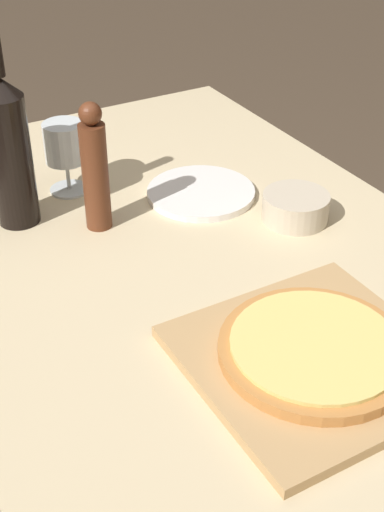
# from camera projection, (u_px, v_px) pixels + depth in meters

# --- Properties ---
(dining_table) EXTENTS (0.92, 1.64, 0.75)m
(dining_table) POSITION_uv_depth(u_px,v_px,m) (222.00, 325.00, 1.25)
(dining_table) COLOR #CCB78E
(dining_table) RESTS_ON ground_plane
(cutting_board) EXTENTS (0.35, 0.35, 0.02)m
(cutting_board) POSITION_uv_depth(u_px,v_px,m) (313.00, 359.00, 1.04)
(cutting_board) COLOR tan
(cutting_board) RESTS_ON dining_table
(pizza) EXTENTS (0.28, 0.28, 0.02)m
(pizza) POSITION_uv_depth(u_px,v_px,m) (315.00, 349.00, 1.03)
(pizza) COLOR #BC7A3D
(pizza) RESTS_ON cutting_board
(wine_bottle) EXTENTS (0.08, 0.08, 0.37)m
(wine_bottle) POSITION_uv_depth(u_px,v_px,m) (9.00, 149.00, 1.30)
(wine_bottle) COLOR black
(wine_bottle) RESTS_ON dining_table
(pepper_mill) EXTENTS (0.05, 0.05, 0.25)m
(pepper_mill) POSITION_uv_depth(u_px,v_px,m) (95.00, 170.00, 1.30)
(pepper_mill) COLOR #5B2D19
(pepper_mill) RESTS_ON dining_table
(wine_glass) EXTENTS (0.08, 0.08, 0.15)m
(wine_glass) POSITION_uv_depth(u_px,v_px,m) (65.00, 145.00, 1.42)
(wine_glass) COLOR silver
(wine_glass) RESTS_ON dining_table
(small_bowl) EXTENTS (0.13, 0.13, 0.05)m
(small_bowl) POSITION_uv_depth(u_px,v_px,m) (296.00, 207.00, 1.37)
(small_bowl) COLOR beige
(small_bowl) RESTS_ON dining_table
(dinner_plate) EXTENTS (0.22, 0.22, 0.01)m
(dinner_plate) POSITION_uv_depth(u_px,v_px,m) (201.00, 193.00, 1.46)
(dinner_plate) COLOR white
(dinner_plate) RESTS_ON dining_table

